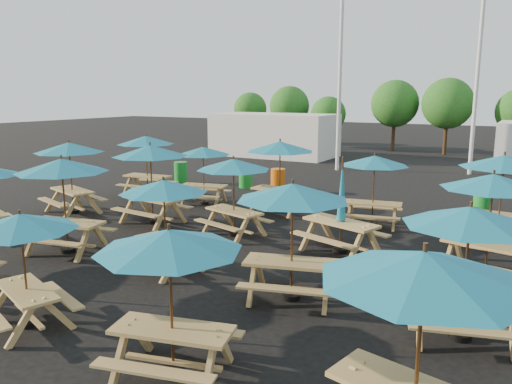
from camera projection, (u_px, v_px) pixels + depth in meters
The scene contains 30 objects.
ground at pixel (230, 238), 14.42m from camera, with size 120.00×120.00×0.00m, color black.
picnic_unit_2 at pixel (69, 151), 17.05m from camera, with size 2.91×2.91×2.49m.
picnic_unit_3 at pixel (146, 143), 20.15m from camera, with size 2.49×2.49×2.45m.
picnic_unit_5 at pixel (62, 171), 12.71m from camera, with size 2.77×2.77×2.50m.
picnic_unit_6 at pixel (150, 155), 15.65m from camera, with size 2.60×2.60×2.54m.
picnic_unit_7 at pixel (203, 154), 18.53m from camera, with size 2.45×2.45×2.19m.
picnic_unit_8 at pixel (21, 228), 8.62m from camera, with size 2.48×2.48×2.09m.
picnic_unit_9 at pixel (164, 191), 11.43m from camera, with size 2.55×2.55×2.18m.
picnic_unit_10 at pixel (234, 168), 14.30m from camera, with size 2.64×2.64×2.29m.
picnic_unit_11 at pixel (280, 150), 17.14m from camera, with size 2.58×2.58×2.52m.
picnic_unit_12 at pixel (169, 248), 7.00m from camera, with size 2.57×2.57×2.26m.
picnic_unit_13 at pixel (292, 198), 9.74m from camera, with size 2.79×2.79×2.41m.
picnic_unit_14 at pixel (341, 214), 12.91m from camera, with size 2.41×2.25×2.53m.
picnic_unit_15 at pixel (375, 164), 15.38m from camera, with size 2.46×2.46×2.25m.
picnic_unit_16 at pixel (423, 278), 5.34m from camera, with size 2.77×2.77×2.48m.
picnic_unit_17 at pixel (470, 224), 8.10m from camera, with size 2.70×2.70×2.33m.
picnic_unit_18 at pixel (493, 187), 10.92m from camera, with size 2.66×2.66×2.40m.
picnic_unit_19 at pixel (504, 166), 13.50m from camera, with size 2.64×2.64×2.50m.
waste_bin_0 at pixel (181, 172), 23.27m from camera, with size 0.61×0.61×0.99m, color #198D2B.
waste_bin_1 at pixel (246, 177), 22.08m from camera, with size 0.61×0.61×0.99m, color #198D2B.
waste_bin_2 at pixel (278, 180), 21.15m from camera, with size 0.61×0.61×0.99m, color #E15E0D.
waste_bin_3 at pixel (483, 201), 17.00m from camera, with size 0.61×0.61×0.99m, color #198D2B.
mast_0 at pixel (341, 57), 26.17m from camera, with size 0.20×0.20×12.00m, color silver.
mast_1 at pixel (479, 55), 24.72m from camera, with size 0.20×0.20×12.00m, color silver.
event_tent_0 at pixel (274, 135), 33.38m from camera, with size 8.00×4.00×2.80m, color silver.
tree_0 at pixel (250, 109), 42.23m from camera, with size 2.80×2.80×4.24m.
tree_1 at pixel (289, 106), 38.92m from camera, with size 3.11×3.11×4.72m.
tree_2 at pixel (328, 114), 37.18m from camera, with size 2.59×2.59×3.93m.
tree_3 at pixel (395, 104), 35.69m from camera, with size 3.36×3.36×5.09m.
tree_4 at pixel (448, 104), 33.51m from camera, with size 3.41×3.41×5.17m.
Camera 1 is at (7.51, -11.70, 4.09)m, focal length 35.00 mm.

